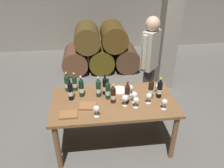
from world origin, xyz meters
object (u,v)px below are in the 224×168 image
wine_bottle_0 (67,83)px  wine_bottle_9 (75,83)px  wine_glass_0 (125,98)px  wine_glass_4 (165,102)px  wine_bottle_3 (151,89)px  tasting_notebook (87,106)px  leather_ledger (69,115)px  wine_bottle_4 (70,91)px  wine_bottle_10 (108,90)px  sommelier_presenting (150,58)px  wine_glass_2 (136,100)px  wine_bottle_2 (99,88)px  wine_glass_5 (158,87)px  wine_bottle_8 (113,94)px  wine_bottle_6 (81,88)px  serving_plate (119,90)px  wine_glass_7 (96,109)px  dining_table (114,106)px  wine_glass_6 (149,96)px  wine_bottle_1 (105,86)px  wine_bottle_5 (160,89)px  wine_glass_1 (134,95)px  wine_bottle_7 (127,93)px  wine_glass_3 (131,88)px

wine_bottle_0 → wine_bottle_9: size_ratio=1.08×
wine_glass_0 → wine_glass_4: bearing=-15.5°
wine_bottle_3 → wine_glass_4: wine_bottle_3 is taller
tasting_notebook → leather_ledger: same height
wine_bottle_4 → wine_glass_4: bearing=-17.2°
wine_bottle_9 → wine_bottle_10: bearing=-31.0°
sommelier_presenting → wine_bottle_4: bearing=-153.0°
wine_glass_2 → sommelier_presenting: sommelier_presenting is taller
wine_bottle_2 → wine_bottle_10: bearing=-29.1°
wine_bottle_3 → wine_bottle_2: bearing=170.7°
wine_bottle_9 → wine_glass_0: 0.82m
wine_bottle_4 → sommelier_presenting: (1.27, 0.64, 0.15)m
wine_glass_5 → leather_ledger: wine_glass_5 is taller
wine_bottle_9 → sommelier_presenting: size_ratio=0.16×
wine_bottle_0 → tasting_notebook: (0.28, -0.45, -0.12)m
wine_bottle_8 → tasting_notebook: 0.37m
wine_bottle_6 → serving_plate: (0.55, 0.08, -0.13)m
wine_glass_7 → wine_bottle_0: bearing=120.5°
wine_bottle_2 → tasting_notebook: bearing=-123.7°
dining_table → wine_glass_0: size_ratio=10.33×
wine_bottle_8 → wine_glass_4: size_ratio=1.85×
wine_glass_7 → wine_glass_6: bearing=16.1°
wine_glass_4 → leather_ledger: bearing=179.7°
wine_bottle_1 → wine_bottle_2: 0.11m
wine_bottle_5 → wine_glass_1: bearing=-167.7°
dining_table → wine_glass_5: bearing=10.6°
wine_bottle_7 → wine_glass_3: bearing=64.7°
dining_table → wine_bottle_3: size_ratio=5.40×
wine_bottle_7 → wine_glass_6: (0.28, -0.06, -0.03)m
wine_bottle_3 → wine_bottle_4: wine_bottle_4 is taller
wine_bottle_3 → sommelier_presenting: 0.76m
wine_glass_1 → wine_bottle_1: bearing=146.3°
wine_glass_2 → sommelier_presenting: 1.04m
sommelier_presenting → wine_bottle_6: bearing=-152.7°
wine_bottle_5 → wine_glass_6: 0.23m
wine_bottle_0 → wine_bottle_7: wine_bottle_7 is taller
wine_glass_4 → serving_plate: bearing=134.0°
wine_bottle_10 → wine_glass_7: (-0.18, -0.39, -0.02)m
wine_bottle_10 → wine_glass_5: (0.72, 0.05, -0.03)m
wine_glass_4 → sommelier_presenting: size_ratio=0.09×
wine_bottle_1 → wine_glass_6: wine_bottle_1 is taller
wine_bottle_9 → wine_glass_3: wine_bottle_9 is taller
wine_glass_0 → wine_bottle_3: bearing=21.9°
wine_bottle_10 → wine_glass_3: size_ratio=2.00×
wine_bottle_9 → wine_glass_0: size_ratio=1.71×
wine_bottle_5 → wine_bottle_8: 0.66m
wine_bottle_10 → tasting_notebook: (-0.29, -0.18, -0.12)m
wine_glass_2 → wine_glass_6: bearing=21.8°
wine_bottle_7 → wine_bottle_4: bearing=168.6°
wine_glass_6 → serving_plate: size_ratio=0.64×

